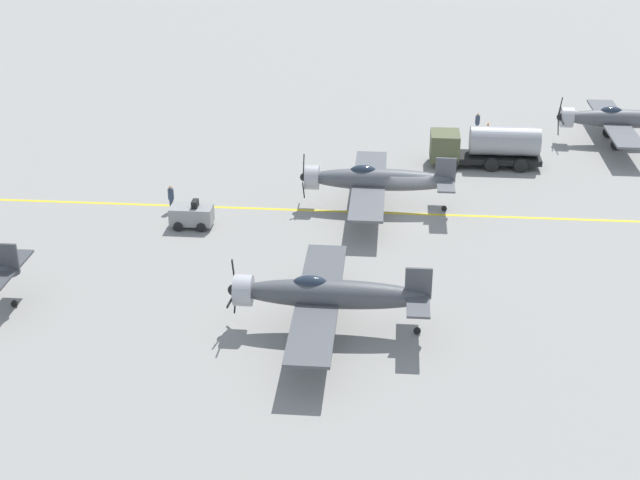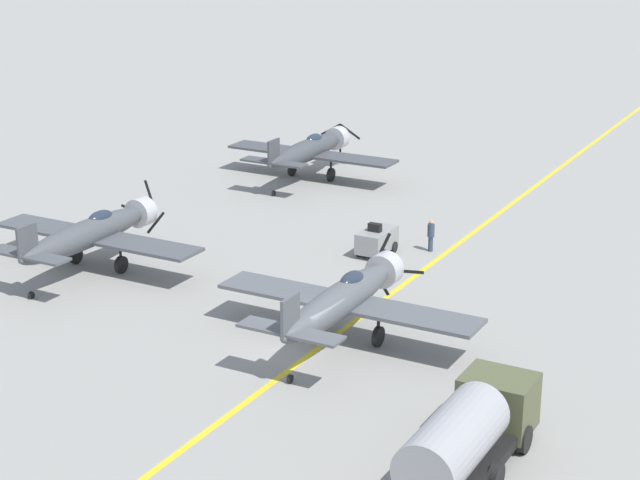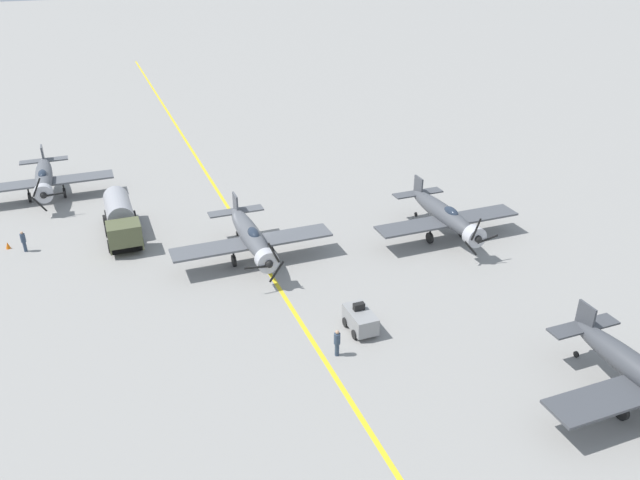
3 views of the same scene
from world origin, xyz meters
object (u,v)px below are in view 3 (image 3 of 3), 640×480
at_px(fuel_tanker, 121,219).
at_px(tow_tractor, 360,319).
at_px(airplane_near_right, 44,178).
at_px(traffic_cone, 8,245).
at_px(ground_crew_walking, 23,241).
at_px(airplane_mid_left, 445,215).
at_px(ground_crew_inspecting, 337,342).
at_px(airplane_mid_center, 251,237).

xyz_separation_m(fuel_tanker, tow_tractor, (-12.52, 18.96, -0.72)).
distance_m(fuel_tanker, tow_tractor, 22.73).
height_order(airplane_near_right, traffic_cone, airplane_near_right).
bearing_deg(ground_crew_walking, airplane_mid_left, 162.79).
bearing_deg(ground_crew_inspecting, tow_tractor, -141.50).
bearing_deg(airplane_mid_left, ground_crew_inspecting, 38.85).
height_order(airplane_mid_center, airplane_mid_left, airplane_mid_left).
distance_m(airplane_mid_center, traffic_cone, 19.51).
xyz_separation_m(airplane_mid_center, ground_crew_walking, (16.02, -7.81, -1.08)).
distance_m(airplane_near_right, ground_crew_walking, 10.88).
bearing_deg(ground_crew_walking, traffic_cone, -37.89).
xyz_separation_m(tow_tractor, ground_crew_walking, (19.85, -18.99, 0.14)).
distance_m(airplane_mid_left, tow_tractor, 14.90).
bearing_deg(airplane_mid_left, fuel_tanker, -21.57).
xyz_separation_m(airplane_mid_left, tow_tractor, (11.62, 9.24, -1.22)).
xyz_separation_m(fuel_tanker, ground_crew_walking, (7.33, -0.02, -0.57)).
height_order(airplane_near_right, airplane_mid_center, airplane_mid_center).
bearing_deg(ground_crew_walking, ground_crew_inspecting, 130.05).
bearing_deg(fuel_tanker, traffic_cone, -6.82).
xyz_separation_m(airplane_mid_center, tow_tractor, (-3.82, 11.17, -1.22)).
xyz_separation_m(fuel_tanker, traffic_cone, (8.63, -1.03, -1.24)).
distance_m(tow_tractor, traffic_cone, 29.11).
distance_m(airplane_mid_center, fuel_tanker, 11.68).
bearing_deg(airplane_mid_left, airplane_near_right, -34.04).
relative_size(tow_tractor, ground_crew_walking, 1.52).
height_order(ground_crew_walking, ground_crew_inspecting, ground_crew_inspecting).
relative_size(ground_crew_inspecting, traffic_cone, 3.20).
height_order(airplane_mid_center, fuel_tanker, airplane_mid_center).
relative_size(airplane_near_right, airplane_mid_center, 1.00).
height_order(ground_crew_inspecting, traffic_cone, ground_crew_inspecting).
bearing_deg(airplane_near_right, airplane_mid_center, 123.76).
bearing_deg(traffic_cone, airplane_near_right, -106.59).
bearing_deg(fuel_tanker, airplane_near_right, -61.88).
bearing_deg(airplane_mid_center, airplane_near_right, -49.11).
xyz_separation_m(tow_tractor, ground_crew_inspecting, (2.33, 1.86, 0.17)).
bearing_deg(traffic_cone, fuel_tanker, 173.18).
relative_size(airplane_mid_left, traffic_cone, 21.82).
xyz_separation_m(tow_tractor, traffic_cone, (21.15, -19.99, -0.52)).
xyz_separation_m(airplane_near_right, airplane_mid_left, (-29.88, 20.46, 0.00)).
bearing_deg(ground_crew_inspecting, airplane_near_right, -63.23).
bearing_deg(ground_crew_walking, tow_tractor, 136.27).
relative_size(tow_tractor, ground_crew_inspecting, 1.48).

